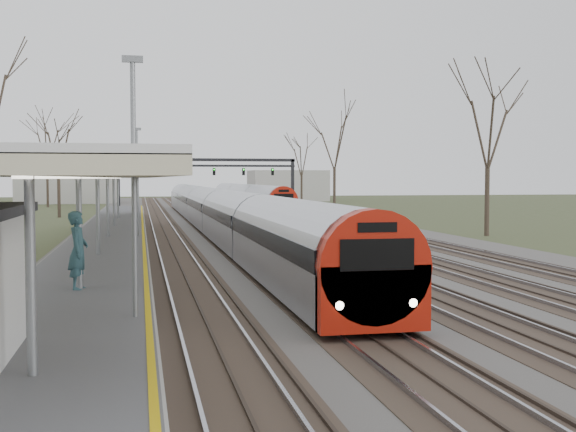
% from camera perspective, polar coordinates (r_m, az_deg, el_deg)
% --- Properties ---
extents(track_bed, '(24.00, 160.00, 0.22)m').
position_cam_1_polar(track_bed, '(55.91, -3.52, -0.76)').
color(track_bed, '#474442').
rests_on(track_bed, ground).
extents(platform, '(3.50, 69.00, 1.00)m').
position_cam_1_polar(platform, '(37.90, -13.80, -1.97)').
color(platform, '#9E9B93').
rests_on(platform, ground).
extents(canopy, '(4.10, 50.00, 3.11)m').
position_cam_1_polar(canopy, '(33.25, -14.16, 3.26)').
color(canopy, slate).
rests_on(canopy, platform).
extents(signal_gantry, '(21.00, 0.59, 6.08)m').
position_cam_1_polar(signal_gantry, '(85.59, -6.35, 3.78)').
color(signal_gantry, black).
rests_on(signal_gantry, ground).
extents(tree_east_far, '(5.00, 5.00, 10.30)m').
position_cam_1_polar(tree_east_far, '(47.56, 15.54, 7.19)').
color(tree_east_far, '#2D231C').
rests_on(tree_east_far, ground).
extents(train_near, '(2.62, 75.21, 3.05)m').
position_cam_1_polar(train_near, '(52.73, -6.07, 0.54)').
color(train_near, '#A6A8B0').
rests_on(train_near, ground).
extents(train_far, '(2.62, 45.21, 3.05)m').
position_cam_1_polar(train_far, '(83.92, -3.33, 1.46)').
color(train_far, '#A6A8B0').
rests_on(train_far, ground).
extents(passenger, '(0.55, 0.76, 1.93)m').
position_cam_1_polar(passenger, '(18.25, -16.25, -2.65)').
color(passenger, '#2A4A51').
rests_on(passenger, platform).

